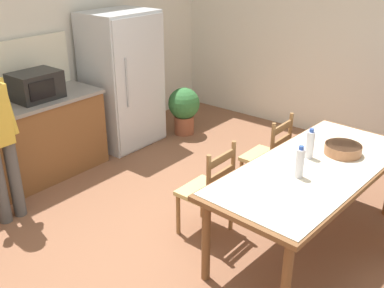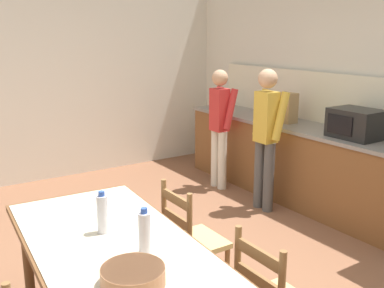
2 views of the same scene
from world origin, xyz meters
name	(u,v)px [view 1 (image 1 of 2)]	position (x,y,z in m)	size (l,w,h in m)	color
ground_plane	(193,247)	(0.00, 0.00, 0.00)	(8.32, 8.32, 0.00)	brown
wall_back	(5,46)	(0.00, 2.66, 1.45)	(6.52, 0.12, 2.90)	silver
wall_right	(353,32)	(3.26, 0.00, 1.45)	(0.12, 5.20, 2.90)	silver
refrigerator	(123,80)	(1.26, 2.19, 0.87)	(0.88, 0.73, 1.73)	silver
microwave	(36,86)	(0.03, 2.21, 1.07)	(0.50, 0.39, 0.30)	black
dining_table	(313,174)	(0.69, -0.74, 0.70)	(2.18, 1.04, 0.78)	brown
bottle_near_centre	(300,163)	(0.43, -0.73, 0.90)	(0.07, 0.07, 0.27)	silver
bottle_off_centre	(310,144)	(0.81, -0.64, 0.90)	(0.07, 0.07, 0.27)	silver
serving_bowl	(343,149)	(1.06, -0.83, 0.83)	(0.32, 0.32, 0.09)	#9E6642
chair_side_far_right	(268,157)	(1.22, -0.02, 0.44)	(0.42, 0.40, 0.91)	olive
chair_side_far_left	(209,192)	(0.26, 0.03, 0.44)	(0.42, 0.40, 0.91)	olive
potted_plant	(184,108)	(1.98, 1.76, 0.39)	(0.44, 0.44, 0.67)	brown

